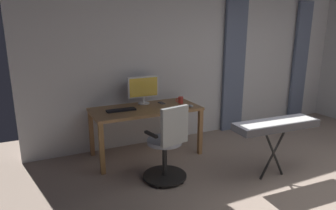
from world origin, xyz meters
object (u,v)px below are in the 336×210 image
at_px(computer_mouse, 191,106).
at_px(piano_keyboard, 276,126).
at_px(computer_keyboard, 121,110).
at_px(cell_phone_face_up, 162,103).
at_px(office_chair, 168,147).
at_px(mug_coffee, 180,100).
at_px(computer_monitor, 143,88).
at_px(desk, 146,113).

relative_size(computer_mouse, piano_keyboard, 0.09).
relative_size(computer_keyboard, cell_phone_face_up, 2.88).
xyz_separation_m(office_chair, computer_mouse, (-0.67, -0.60, 0.30)).
bearing_deg(piano_keyboard, office_chair, -18.61).
bearing_deg(computer_keyboard, mug_coffee, -178.68).
distance_m(office_chair, computer_mouse, 0.95).
relative_size(computer_monitor, cell_phone_face_up, 3.40).
distance_m(desk, mug_coffee, 0.61).
xyz_separation_m(desk, computer_keyboard, (0.37, 0.00, 0.10)).
distance_m(office_chair, piano_keyboard, 1.37).
bearing_deg(desk, computer_mouse, 157.59).
height_order(computer_keyboard, piano_keyboard, piano_keyboard).
distance_m(computer_keyboard, piano_keyboard, 2.08).
relative_size(desk, mug_coffee, 12.52).
relative_size(office_chair, computer_monitor, 2.03).
bearing_deg(mug_coffee, desk, 1.87).
height_order(desk, office_chair, office_chair).
distance_m(desk, cell_phone_face_up, 0.36).
distance_m(office_chair, computer_monitor, 1.23).
bearing_deg(computer_keyboard, computer_mouse, 165.71).
xyz_separation_m(computer_monitor, mug_coffee, (-0.52, 0.23, -0.19)).
bearing_deg(computer_keyboard, desk, -179.55).
xyz_separation_m(computer_keyboard, piano_keyboard, (-1.57, 1.36, -0.05)).
bearing_deg(office_chair, computer_monitor, 72.62).
height_order(computer_monitor, piano_keyboard, computer_monitor).
xyz_separation_m(office_chair, mug_coffee, (-0.64, -0.88, 0.33)).
bearing_deg(office_chair, desk, 75.31).
height_order(office_chair, cell_phone_face_up, office_chair).
xyz_separation_m(desk, cell_phone_face_up, (-0.32, -0.14, 0.09)).
bearing_deg(desk, mug_coffee, -178.13).
relative_size(office_chair, mug_coffee, 7.91).
distance_m(computer_keyboard, computer_mouse, 1.02).
bearing_deg(computer_mouse, piano_keyboard, 117.73).
bearing_deg(computer_monitor, computer_mouse, 137.38).
xyz_separation_m(mug_coffee, piano_keyboard, (-0.61, 1.38, -0.09)).
bearing_deg(piano_keyboard, cell_phone_face_up, -56.46).
distance_m(computer_monitor, mug_coffee, 0.60).
height_order(desk, mug_coffee, mug_coffee).
bearing_deg(computer_mouse, cell_phone_face_up, -53.50).
height_order(desk, computer_mouse, computer_mouse).
xyz_separation_m(desk, office_chair, (0.05, 0.86, -0.19)).
relative_size(computer_mouse, mug_coffee, 0.80).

